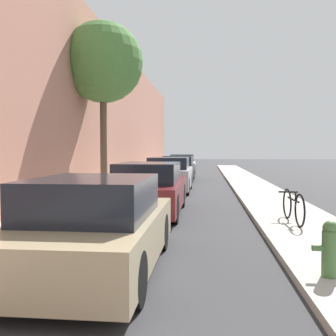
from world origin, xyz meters
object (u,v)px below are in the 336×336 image
at_px(parked_car_maroon, 149,189).
at_px(parked_car_white, 183,165).
at_px(street_tree_far, 103,63).
at_px(parked_car_black, 178,169).
at_px(fire_hydrant, 330,248).
at_px(parked_car_champagne, 96,227).
at_px(bicycle, 293,206).
at_px(parked_car_silver, 169,175).

height_order(parked_car_maroon, parked_car_white, parked_car_white).
xyz_separation_m(parked_car_white, street_tree_far, (-2.20, -12.22, 4.30)).
xyz_separation_m(parked_car_black, fire_hydrant, (3.19, -16.32, -0.18)).
xyz_separation_m(parked_car_champagne, fire_hydrant, (3.16, -0.28, -0.15)).
distance_m(parked_car_champagne, parked_car_white, 20.81).
bearing_deg(parked_car_maroon, bicycle, -23.30).
distance_m(parked_car_white, fire_hydrant, 21.34).
xyz_separation_m(parked_car_champagne, parked_car_white, (-0.08, 20.81, 0.05)).
relative_size(parked_car_champagne, parked_car_silver, 0.97).
xyz_separation_m(parked_car_champagne, parked_car_silver, (0.03, 10.46, 0.06)).
xyz_separation_m(parked_car_black, parked_car_white, (-0.05, 4.77, 0.01)).
bearing_deg(parked_car_silver, parked_car_maroon, -89.96).
distance_m(parked_car_maroon, fire_hydrant, 6.03).
bearing_deg(parked_car_maroon, fire_hydrant, -58.76).
distance_m(parked_car_champagne, street_tree_far, 9.89).
bearing_deg(fire_hydrant, street_tree_far, 121.49).
distance_m(parked_car_maroon, parked_car_black, 11.17).
xyz_separation_m(parked_car_silver, parked_car_white, (-0.11, 10.35, -0.01)).
bearing_deg(parked_car_black, fire_hydrant, -78.95).
xyz_separation_m(parked_car_champagne, street_tree_far, (-2.28, 8.59, 4.34)).
bearing_deg(parked_car_champagne, bicycle, 43.86).
distance_m(parked_car_black, parked_car_white, 4.77).
xyz_separation_m(parked_car_maroon, street_tree_far, (-2.31, 3.71, 4.31)).
bearing_deg(parked_car_champagne, parked_car_maroon, 89.65).
height_order(parked_car_maroon, parked_car_silver, parked_car_silver).
distance_m(parked_car_champagne, parked_car_silver, 10.46).
relative_size(parked_car_champagne, parked_car_black, 1.00).
distance_m(fire_hydrant, bicycle, 3.68).
xyz_separation_m(fire_hydrant, bicycle, (0.35, 3.66, -0.01)).
relative_size(parked_car_champagne, fire_hydrant, 5.41).
bearing_deg(parked_car_white, parked_car_black, -89.39).
distance_m(parked_car_maroon, bicycle, 3.80).
xyz_separation_m(parked_car_maroon, parked_car_white, (-0.11, 15.94, 0.01)).
distance_m(parked_car_champagne, parked_car_black, 16.04).
bearing_deg(parked_car_white, parked_car_maroon, -89.60).
xyz_separation_m(parked_car_silver, bicycle, (3.49, -7.09, -0.21)).
bearing_deg(parked_car_silver, parked_car_white, 90.60).
bearing_deg(bicycle, parked_car_white, 99.26).
bearing_deg(parked_car_white, bicycle, -78.36).
height_order(street_tree_far, bicycle, street_tree_far).
bearing_deg(fire_hydrant, bicycle, 84.47).
xyz_separation_m(parked_car_maroon, bicycle, (3.48, -1.50, -0.19)).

